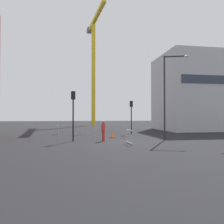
{
  "coord_description": "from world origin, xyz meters",
  "views": [
    {
      "loc": [
        -4.01,
        -17.73,
        2.13
      ],
      "look_at": [
        0.0,
        6.45,
        2.56
      ],
      "focal_mm": 36.23,
      "sensor_mm": 36.0,
      "label": 1
    }
  ],
  "objects_px": {
    "construction_crane": "(94,56)",
    "pedestrian_walking": "(103,129)",
    "traffic_light_far": "(131,112)",
    "traffic_light_corner": "(73,108)",
    "traffic_cone_on_verge": "(112,135)",
    "streetlamp_tall": "(168,90)"
  },
  "relations": [
    {
      "from": "pedestrian_walking",
      "to": "traffic_cone_on_verge",
      "type": "height_order",
      "value": "pedestrian_walking"
    },
    {
      "from": "streetlamp_tall",
      "to": "traffic_light_corner",
      "type": "distance_m",
      "value": 8.42
    },
    {
      "from": "traffic_light_far",
      "to": "traffic_cone_on_verge",
      "type": "xyz_separation_m",
      "value": [
        -2.95,
        -4.09,
        -2.38
      ]
    },
    {
      "from": "streetlamp_tall",
      "to": "traffic_light_far",
      "type": "xyz_separation_m",
      "value": [
        -1.5,
        7.13,
        -1.83
      ]
    },
    {
      "from": "construction_crane",
      "to": "pedestrian_walking",
      "type": "relative_size",
      "value": 13.96
    },
    {
      "from": "pedestrian_walking",
      "to": "traffic_cone_on_verge",
      "type": "distance_m",
      "value": 3.29
    },
    {
      "from": "traffic_light_far",
      "to": "traffic_light_corner",
      "type": "bearing_deg",
      "value": -135.34
    },
    {
      "from": "traffic_light_far",
      "to": "traffic_light_corner",
      "type": "height_order",
      "value": "traffic_light_corner"
    },
    {
      "from": "streetlamp_tall",
      "to": "traffic_cone_on_verge",
      "type": "bearing_deg",
      "value": 145.68
    },
    {
      "from": "construction_crane",
      "to": "traffic_light_far",
      "type": "bearing_deg",
      "value": -84.64
    },
    {
      "from": "traffic_light_far",
      "to": "pedestrian_walking",
      "type": "height_order",
      "value": "traffic_light_far"
    },
    {
      "from": "traffic_light_far",
      "to": "traffic_cone_on_verge",
      "type": "distance_m",
      "value": 5.57
    },
    {
      "from": "construction_crane",
      "to": "pedestrian_walking",
      "type": "height_order",
      "value": "construction_crane"
    },
    {
      "from": "construction_crane",
      "to": "traffic_light_far",
      "type": "height_order",
      "value": "construction_crane"
    },
    {
      "from": "traffic_light_corner",
      "to": "traffic_cone_on_verge",
      "type": "bearing_deg",
      "value": 34.23
    },
    {
      "from": "traffic_cone_on_verge",
      "to": "construction_crane",
      "type": "bearing_deg",
      "value": 88.84
    },
    {
      "from": "traffic_cone_on_verge",
      "to": "streetlamp_tall",
      "type": "bearing_deg",
      "value": -34.32
    },
    {
      "from": "traffic_light_corner",
      "to": "traffic_cone_on_verge",
      "type": "height_order",
      "value": "traffic_light_corner"
    },
    {
      "from": "construction_crane",
      "to": "pedestrian_walking",
      "type": "xyz_separation_m",
      "value": [
        -1.86,
        -32.2,
        -14.76
      ]
    },
    {
      "from": "streetlamp_tall",
      "to": "traffic_cone_on_verge",
      "type": "xyz_separation_m",
      "value": [
        -4.45,
        3.04,
        -4.21
      ]
    },
    {
      "from": "pedestrian_walking",
      "to": "construction_crane",
      "type": "bearing_deg",
      "value": 86.7
    },
    {
      "from": "streetlamp_tall",
      "to": "pedestrian_walking",
      "type": "distance_m",
      "value": 6.68
    }
  ]
}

